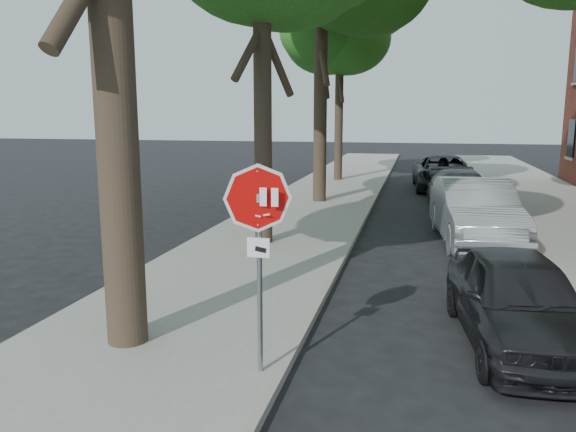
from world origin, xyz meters
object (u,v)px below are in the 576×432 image
Objects in this scene: car_b at (475,212)px; car_d at (444,173)px; car_a at (518,299)px; tree_far at (340,29)px; car_c at (461,191)px; stop_sign at (259,229)px.

car_b reaches higher than car_d.
tree_far is at bearing 99.36° from car_a.
car_d reaches higher than car_c.
tree_far is at bearing 95.46° from stop_sign.
stop_sign reaches higher than car_d.
stop_sign is at bearing -84.54° from tree_far.
car_b is 1.06× the size of car_c.
car_d is at bearing 81.23° from stop_sign.
stop_sign is 21.88m from tree_far.
stop_sign reaches higher than car_b.
tree_far reaches higher than car_a.
car_c is at bearing -89.25° from car_d.
tree_far reaches higher than car_b.
stop_sign is 0.48× the size of car_d.
car_a is 6.68m from car_b.
tree_far reaches higher than stop_sign.
tree_far is 1.73× the size of car_d.
stop_sign reaches higher than car_a.
car_b reaches higher than car_c.
stop_sign is 9.29m from car_b.
tree_far is at bearing 107.33° from car_b.
car_c is (5.32, -7.39, -6.53)m from tree_far.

